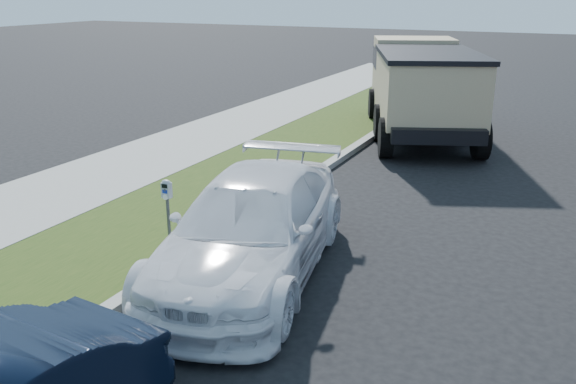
% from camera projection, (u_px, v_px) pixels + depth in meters
% --- Properties ---
extents(ground, '(120.00, 120.00, 0.00)m').
position_uv_depth(ground, '(341.00, 284.00, 9.45)').
color(ground, black).
rests_on(ground, ground).
extents(streetside, '(6.12, 50.00, 0.15)m').
position_uv_depth(streetside, '(138.00, 193.00, 13.43)').
color(streetside, gray).
rests_on(streetside, ground).
extents(parking_meter, '(0.17, 0.12, 1.22)m').
position_uv_depth(parking_meter, '(167.00, 199.00, 10.23)').
color(parking_meter, '#3F4247').
rests_on(parking_meter, ground).
extents(white_wagon, '(3.22, 5.77, 1.58)m').
position_uv_depth(white_wagon, '(254.00, 227.00, 9.58)').
color(white_wagon, white).
rests_on(white_wagon, ground).
extents(dump_truck, '(5.01, 7.53, 2.78)m').
position_uv_depth(dump_truck, '(421.00, 84.00, 18.63)').
color(dump_truck, black).
rests_on(dump_truck, ground).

